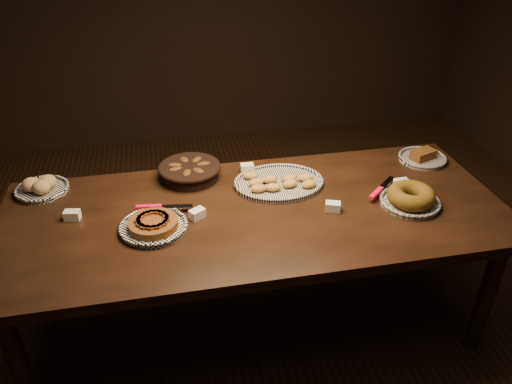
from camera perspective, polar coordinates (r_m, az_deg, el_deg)
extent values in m
plane|color=black|center=(2.85, -0.05, -14.76)|extent=(5.00, 5.00, 0.00)
cube|color=black|center=(2.39, -0.06, -2.59)|extent=(2.40, 1.00, 0.05)
cylinder|color=black|center=(2.41, -25.38, -17.70)|extent=(0.08, 0.08, 0.70)
cylinder|color=black|center=(2.74, 24.85, -10.73)|extent=(0.08, 0.08, 0.70)
cylinder|color=black|center=(2.96, -22.72, -6.71)|extent=(0.08, 0.08, 0.70)
cylinder|color=black|center=(3.23, 17.66, -2.18)|extent=(0.08, 0.08, 0.70)
torus|color=white|center=(2.28, -11.65, -3.77)|extent=(0.31, 0.31, 0.02)
cylinder|color=#4C280F|center=(2.27, -11.67, -3.57)|extent=(0.27, 0.27, 0.03)
cube|color=#59220F|center=(2.25, -10.26, -3.17)|extent=(0.04, 0.08, 0.01)
cube|color=#59220F|center=(2.27, -10.27, -2.76)|extent=(0.04, 0.08, 0.01)
cube|color=#59220F|center=(2.29, -10.60, -2.44)|extent=(0.06, 0.07, 0.01)
cube|color=#59220F|center=(2.31, -11.19, -2.26)|extent=(0.08, 0.05, 0.01)
cube|color=#59220F|center=(2.31, -11.89, -2.27)|extent=(0.08, 0.03, 0.01)
cube|color=#59220F|center=(2.30, -12.56, -2.47)|extent=(0.08, 0.06, 0.01)
cube|color=#59220F|center=(2.29, -13.05, -2.80)|extent=(0.06, 0.08, 0.01)
cube|color=#59220F|center=(2.27, -13.25, -3.20)|extent=(0.02, 0.08, 0.01)
cube|color=#59220F|center=(2.24, -13.10, -3.59)|extent=(0.05, 0.08, 0.01)
cube|color=#59220F|center=(2.22, -12.63, -3.86)|extent=(0.07, 0.06, 0.01)
cube|color=#59220F|center=(2.21, -11.94, -3.96)|extent=(0.08, 0.03, 0.01)
cube|color=#59220F|center=(2.21, -11.21, -3.85)|extent=(0.08, 0.04, 0.01)
cube|color=#59220F|center=(2.23, -10.60, -3.56)|extent=(0.07, 0.07, 0.01)
cube|color=#F60C3D|center=(2.39, -12.16, -1.67)|extent=(0.12, 0.04, 0.02)
cube|color=silver|center=(2.38, -9.06, -1.65)|extent=(0.15, 0.05, 0.00)
torus|color=black|center=(2.57, 2.62, 1.23)|extent=(0.38, 0.38, 0.02)
ellipsoid|color=#A57430|center=(2.48, 0.26, 0.41)|extent=(0.08, 0.06, 0.04)
ellipsoid|color=#A57430|center=(2.49, 1.94, 0.53)|extent=(0.09, 0.06, 0.04)
ellipsoid|color=#A57430|center=(2.53, 3.92, 0.96)|extent=(0.09, 0.07, 0.04)
ellipsoid|color=#A57430|center=(2.53, 6.09, 0.92)|extent=(0.09, 0.07, 0.04)
ellipsoid|color=#A57430|center=(2.53, -0.01, 1.10)|extent=(0.09, 0.06, 0.04)
ellipsoid|color=#A57430|center=(2.56, 1.49, 1.45)|extent=(0.09, 0.07, 0.04)
ellipsoid|color=#A57430|center=(2.57, 3.83, 1.54)|extent=(0.09, 0.06, 0.04)
ellipsoid|color=#A57430|center=(2.59, 5.67, 1.63)|extent=(0.08, 0.05, 0.04)
ellipsoid|color=#A57430|center=(2.59, -0.64, 1.88)|extent=(0.09, 0.07, 0.04)
torus|color=black|center=(2.52, 17.20, -0.99)|extent=(0.29, 0.29, 0.02)
torus|color=brown|center=(2.50, 17.31, -0.38)|extent=(0.28, 0.28, 0.08)
cube|color=#F60C3D|center=(2.52, 13.57, -0.10)|extent=(0.10, 0.10, 0.02)
cube|color=silver|center=(2.63, 14.72, 1.02)|extent=(0.13, 0.12, 0.00)
cylinder|color=black|center=(2.64, -7.59, 2.33)|extent=(0.39, 0.39, 0.08)
torus|color=black|center=(2.63, -7.62, 2.80)|extent=(0.33, 0.33, 0.03)
ellipsoid|color=black|center=(2.64, -6.00, 2.97)|extent=(0.10, 0.06, 0.05)
ellipsoid|color=black|center=(2.69, -6.76, 3.44)|extent=(0.10, 0.11, 0.05)
ellipsoid|color=black|center=(2.69, -8.17, 3.42)|extent=(0.08, 0.11, 0.05)
ellipsoid|color=black|center=(2.65, -9.22, 2.80)|extent=(0.11, 0.08, 0.05)
ellipsoid|color=black|center=(2.61, -9.16, 2.35)|extent=(0.11, 0.08, 0.05)
ellipsoid|color=black|center=(2.57, -7.87, 1.93)|extent=(0.08, 0.11, 0.05)
ellipsoid|color=black|center=(2.58, -6.58, 2.17)|extent=(0.10, 0.11, 0.05)
torus|color=white|center=(2.73, -23.27, 0.39)|extent=(0.26, 0.26, 0.02)
ellipsoid|color=tan|center=(2.72, -24.33, 0.77)|extent=(0.09, 0.09, 0.07)
ellipsoid|color=tan|center=(2.72, -22.74, 1.08)|extent=(0.09, 0.09, 0.07)
ellipsoid|color=tan|center=(2.68, -23.33, 0.51)|extent=(0.09, 0.09, 0.07)
torus|color=black|center=(2.95, 18.49, 3.79)|extent=(0.27, 0.27, 0.02)
cube|color=#4C280F|center=(2.95, 18.55, 4.08)|extent=(0.16, 0.12, 0.05)
cube|color=white|center=(2.32, -6.73, -2.49)|extent=(0.08, 0.08, 0.04)
cube|color=white|center=(2.69, -1.02, 2.76)|extent=(0.07, 0.05, 0.04)
cube|color=white|center=(2.38, 8.78, -1.67)|extent=(0.08, 0.07, 0.04)
cube|color=white|center=(2.45, -20.27, -2.50)|extent=(0.08, 0.06, 0.04)
cube|color=white|center=(2.65, 16.26, 0.94)|extent=(0.07, 0.05, 0.04)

